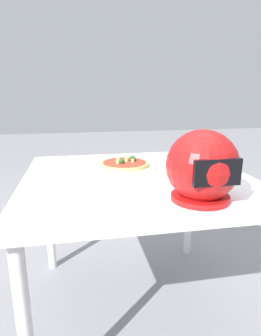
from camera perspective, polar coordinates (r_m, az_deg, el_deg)
name	(u,v)px	position (r m, az deg, el deg)	size (l,w,h in m)	color
ground_plane	(136,306)	(1.71, 1.18, -25.90)	(14.00, 14.00, 0.00)	gray
dining_table	(137,192)	(1.38, 1.32, -4.83)	(1.06, 1.03, 0.73)	white
pizza_plate	(124,167)	(1.49, -1.21, 0.22)	(0.32, 0.32, 0.01)	white
pizza	(125,164)	(1.49, -1.18, 0.89)	(0.25, 0.25, 0.05)	tan
motorcycle_helmet	(202,167)	(1.05, 14.15, 0.12)	(0.26, 0.26, 0.26)	#B21414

